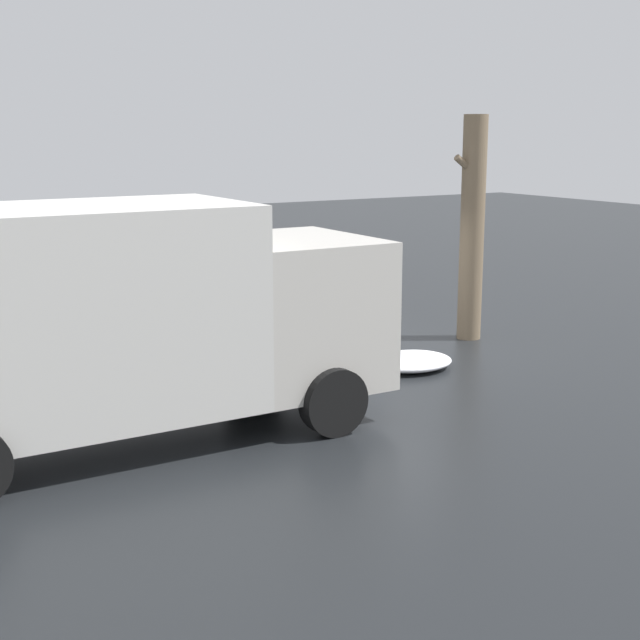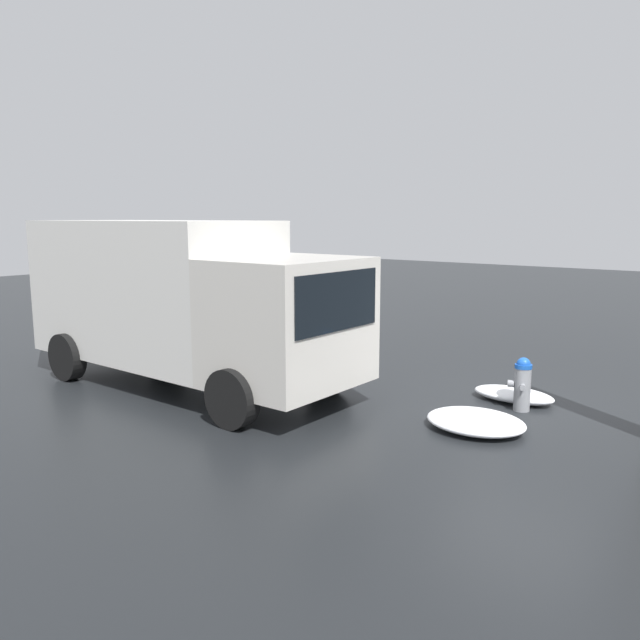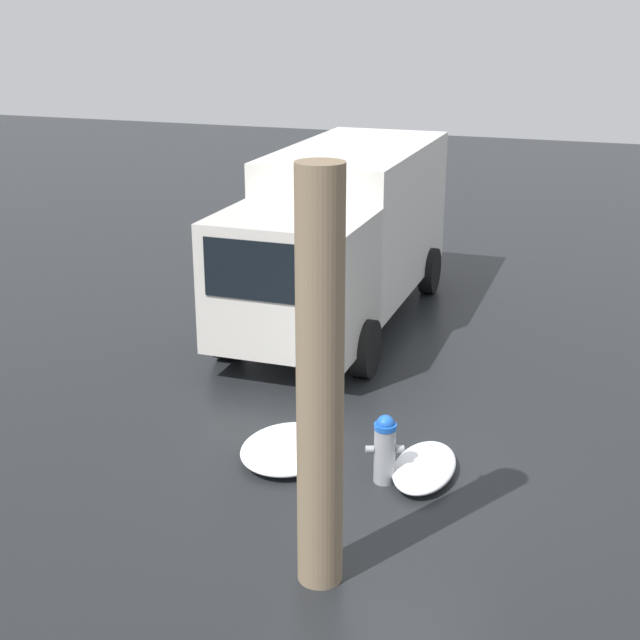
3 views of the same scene
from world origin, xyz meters
The scene contains 5 objects.
ground_plane centered at (0.00, 0.00, 0.00)m, with size 60.00×60.00×0.00m, color black.
fire_hydrant centered at (0.00, 0.00, 0.45)m, with size 0.37×0.46×0.87m.
delivery_truck centered at (5.51, 2.30, 1.64)m, with size 6.77×2.60×3.01m.
snow_pile_by_hydrant centered at (0.30, -0.43, 0.11)m, with size 1.36×0.73×0.22m.
snow_pile_curbside centered at (0.20, 1.29, 0.12)m, with size 1.46×1.21×0.23m.
Camera 2 is at (-3.42, 9.59, 3.07)m, focal length 35.00 mm.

